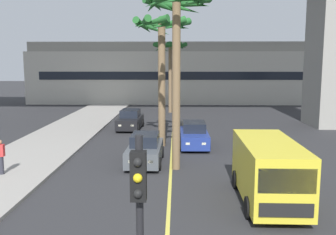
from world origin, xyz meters
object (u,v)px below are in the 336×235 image
car_queue_third (145,150)px  palm_tree_near_median (170,53)px  palm_tree_far_median (162,42)px  palm_tree_mid_median (176,24)px  traffic_light_median_near (139,230)px  car_queue_front (130,120)px  pedestrian_near_crosswalk (1,156)px  delivery_van (268,170)px  car_queue_second (194,135)px

car_queue_third → palm_tree_near_median: size_ratio=0.55×
palm_tree_near_median → palm_tree_far_median: 16.36m
palm_tree_near_median → palm_tree_mid_median: bearing=-88.2°
palm_tree_mid_median → traffic_light_median_near: bearing=-92.5°
palm_tree_mid_median → palm_tree_near_median: bearing=91.8°
car_queue_front → palm_tree_near_median: size_ratio=0.56×
car_queue_front → palm_tree_far_median: (2.78, -6.12, 5.84)m
pedestrian_near_crosswalk → palm_tree_mid_median: bearing=11.0°
traffic_light_median_near → palm_tree_far_median: 18.49m
delivery_van → car_queue_front: bearing=114.3°
car_queue_third → palm_tree_far_median: (0.74, 4.20, 5.84)m
car_queue_front → palm_tree_far_median: palm_tree_far_median is taller
car_queue_front → palm_tree_near_median: (3.01, 10.24, 5.52)m
palm_tree_mid_median → palm_tree_far_median: (-0.89, 5.25, -0.54)m
traffic_light_median_near → palm_tree_far_median: size_ratio=0.52×
car_queue_third → traffic_light_median_near: 14.07m
delivery_van → traffic_light_median_near: bearing=-115.8°
pedestrian_near_crosswalk → delivery_van: bearing=-14.1°
car_queue_third → palm_tree_near_median: bearing=87.3°
palm_tree_mid_median → palm_tree_far_median: palm_tree_mid_median is taller
palm_tree_far_median → car_queue_second: bearing=-3.6°
palm_tree_near_median → car_queue_third: bearing=-92.7°
palm_tree_near_median → palm_tree_mid_median: (0.67, -21.61, 0.86)m
delivery_van → car_queue_third: bearing=132.8°
car_queue_third → car_queue_front: bearing=101.2°
car_queue_third → delivery_van: 7.57m
delivery_van → pedestrian_near_crosswalk: (-11.58, 2.91, -0.29)m
car_queue_front → palm_tree_far_median: size_ratio=0.51×
car_queue_third → delivery_van: bearing=-47.2°
car_queue_second → traffic_light_median_near: (-1.68, -17.95, 1.99)m
car_queue_front → pedestrian_near_crosswalk: 13.67m
delivery_van → traffic_light_median_near: 9.38m
car_queue_second → traffic_light_median_near: traffic_light_median_near is taller
car_queue_front → car_queue_second: size_ratio=1.01×
car_queue_front → car_queue_third: same height
car_queue_front → car_queue_third: size_ratio=1.01×
delivery_van → pedestrian_near_crosswalk: 11.95m
car_queue_second → palm_tree_mid_median: palm_tree_mid_median is taller
traffic_light_median_near → palm_tree_near_median: (-0.12, 34.44, 3.53)m
car_queue_front → palm_tree_far_median: 8.90m
car_queue_second → palm_tree_far_median: palm_tree_far_median is taller
palm_tree_far_median → pedestrian_near_crosswalk: size_ratio=5.00×
car_queue_third → pedestrian_near_crosswalk: (-6.46, -2.63, 0.28)m
traffic_light_median_near → palm_tree_near_median: palm_tree_near_median is taller
car_queue_third → pedestrian_near_crosswalk: size_ratio=2.55×
car_queue_third → palm_tree_near_median: 21.31m
palm_tree_mid_median → pedestrian_near_crosswalk: size_ratio=5.32×
car_queue_third → traffic_light_median_near: (1.08, -13.88, 1.99)m
traffic_light_median_near → palm_tree_mid_median: bearing=87.5°
car_queue_front → pedestrian_near_crosswalk: bearing=-108.8°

